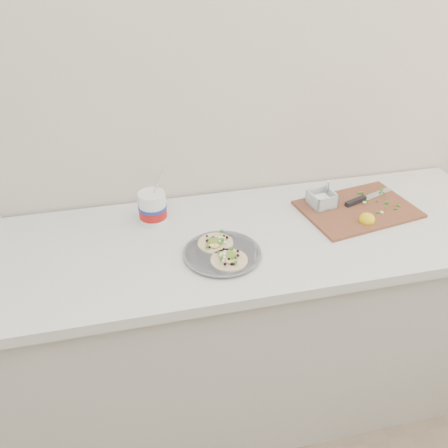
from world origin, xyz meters
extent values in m
cube|color=beige|center=(0.00, 1.73, 1.30)|extent=(3.50, 0.05, 2.60)
cube|color=beige|center=(0.00, 1.43, 0.43)|extent=(2.40, 0.62, 0.86)
cube|color=silver|center=(0.00, 1.41, 0.88)|extent=(2.44, 0.66, 0.04)
cylinder|color=slate|center=(0.12, 1.32, 0.91)|extent=(0.25, 0.25, 0.01)
cylinder|color=slate|center=(0.12, 1.32, 0.91)|extent=(0.27, 0.27, 0.00)
cylinder|color=white|center=(-0.08, 1.58, 0.96)|extent=(0.10, 0.10, 0.12)
cylinder|color=#A31312|center=(-0.08, 1.58, 0.95)|extent=(0.10, 0.10, 0.04)
cylinder|color=#192D99|center=(-0.08, 1.58, 0.97)|extent=(0.10, 0.10, 0.01)
cube|color=brown|center=(0.70, 1.48, 0.91)|extent=(0.47, 0.36, 0.01)
cube|color=white|center=(0.57, 1.53, 0.93)|extent=(0.06, 0.06, 0.03)
ellipsoid|color=yellow|center=(0.69, 1.39, 0.93)|extent=(0.06, 0.06, 0.05)
cube|color=silver|center=(0.81, 1.56, 0.91)|extent=(0.16, 0.08, 0.00)
cube|color=black|center=(0.70, 1.51, 0.92)|extent=(0.10, 0.06, 0.02)
camera|label=1|loc=(-0.19, -0.01, 1.91)|focal=40.00mm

